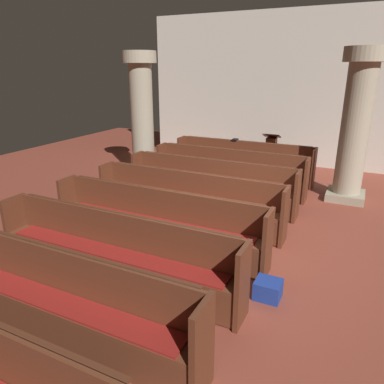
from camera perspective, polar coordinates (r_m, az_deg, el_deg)
name	(u,v)px	position (r m, az deg, el deg)	size (l,w,h in m)	color
ground_plane	(234,245)	(6.29, 6.71, -8.37)	(19.20, 19.20, 0.00)	brown
back_wall	(306,91)	(11.54, 17.59, 15.10)	(10.00, 0.16, 4.50)	silver
pew_row_0	(243,159)	(9.87, 8.06, 5.14)	(3.77, 0.47, 1.01)	brown
pew_row_1	(228,170)	(8.83, 5.77, 3.57)	(3.77, 0.46, 1.01)	brown
pew_row_2	(210,182)	(7.82, 2.90, 1.59)	(3.77, 0.47, 1.01)	brown
pew_row_3	(187,198)	(6.85, -0.81, -0.99)	(3.77, 0.46, 1.01)	brown
pew_row_4	(156,220)	(5.93, -5.71, -4.37)	(3.77, 0.46, 1.01)	brown
pew_row_5	(113,249)	(5.09, -12.39, -8.88)	(3.77, 0.47, 1.01)	brown
pew_row_6	(50,294)	(4.40, -21.69, -14.76)	(3.77, 0.46, 1.01)	brown
pillar_aisle_side	(356,125)	(8.68, 24.56, 9.71)	(0.88, 0.88, 3.31)	#9F967E
pillar_far_side	(142,113)	(10.03, -7.98, 12.27)	(0.88, 0.88, 3.31)	#9F967E
lectern	(271,154)	(10.98, 12.37, 5.86)	(0.48, 0.45, 1.08)	#562B1A
hymn_book	(235,139)	(10.04, 6.87, 8.30)	(0.14, 0.19, 0.03)	black
kneeler_box_blue	(268,289)	(5.00, 11.97, -14.88)	(0.34, 0.31, 0.25)	navy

